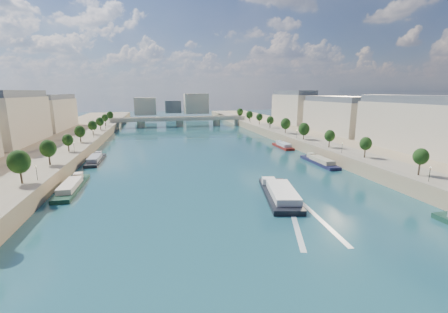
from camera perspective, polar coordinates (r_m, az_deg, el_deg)
name	(u,v)px	position (r m, az deg, el deg)	size (l,w,h in m)	color
ground	(207,163)	(124.35, -3.35, -1.33)	(700.00, 700.00, 0.00)	#0C3538
quay_left	(10,167)	(133.02, -35.64, -1.65)	(44.00, 520.00, 5.00)	#9E8460
quay_right	(359,150)	(152.71, 24.36, 1.10)	(44.00, 520.00, 5.00)	#9E8460
pave_left	(54,158)	(127.34, -29.58, -0.29)	(14.00, 520.00, 0.10)	gray
pave_right	(331,146)	(143.77, 19.66, 1.88)	(14.00, 520.00, 0.10)	gray
trees_left	(60,143)	(127.74, -28.73, 2.32)	(4.80, 268.80, 8.26)	#382B1E
trees_right	(316,131)	(150.40, 17.14, 4.58)	(4.80, 268.80, 8.26)	#382B1E
lamps_left	(59,156)	(116.14, -28.97, 0.08)	(0.36, 200.36, 4.28)	black
lamps_right	(316,139)	(145.24, 17.19, 3.24)	(0.36, 200.36, 4.28)	black
buildings_right	(369,117)	(168.30, 25.90, 6.71)	(16.00, 226.00, 23.20)	#B8A88D
skyline	(177,105)	(339.87, -9.03, 9.68)	(79.00, 42.00, 22.00)	#B8A88D
bridge	(180,120)	(259.54, -8.43, 6.81)	(112.00, 12.00, 8.15)	#C1B79E
tour_barge	(280,194)	(86.41, 10.54, -6.98)	(13.47, 28.65, 3.77)	black
wake	(308,221)	(72.94, 15.73, -11.82)	(12.94, 26.01, 0.04)	silver
moored_barges_left	(35,230)	(75.81, -32.37, -11.73)	(5.00, 159.34, 3.60)	#1A1E3A
moored_barges_right	(380,187)	(102.40, 27.54, -5.25)	(5.00, 158.27, 3.60)	black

